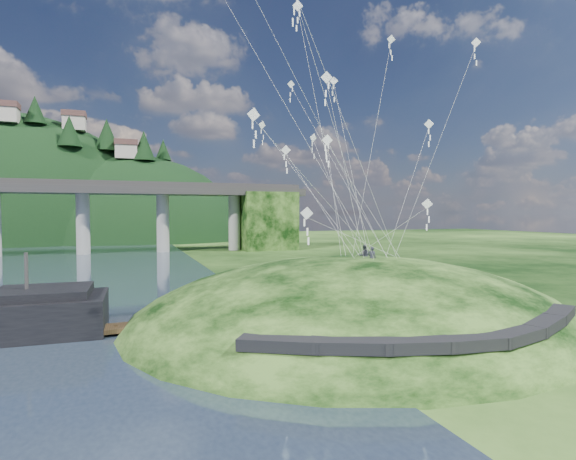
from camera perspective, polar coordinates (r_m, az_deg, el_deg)
name	(u,v)px	position (r m, az deg, el deg)	size (l,w,h in m)	color
ground	(263,338)	(31.08, -3.23, -13.52)	(320.00, 320.00, 0.00)	black
grass_hill	(354,340)	(36.25, 8.37, -13.70)	(36.00, 32.00, 13.00)	black
footpath	(453,334)	(25.62, 20.20, -12.26)	(22.29, 5.84, 0.83)	black
bridge	(26,206)	(100.31, -30.30, 2.65)	(160.00, 11.00, 15.00)	#2D2B2B
wooden_dock	(156,324)	(34.32, -16.38, -11.41)	(12.67, 2.96, 0.90)	#362616
kite_flyers	(366,245)	(35.97, 9.93, -1.89)	(1.22, 2.50, 1.81)	#272834
kite_swarm	(316,85)	(35.78, 3.63, 17.93)	(20.51, 17.26, 20.47)	white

